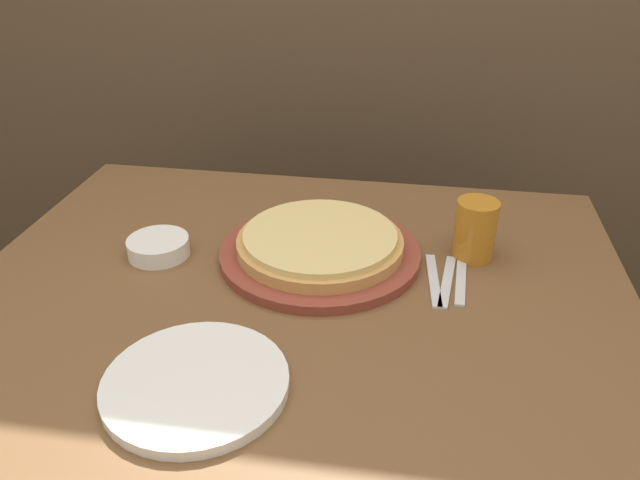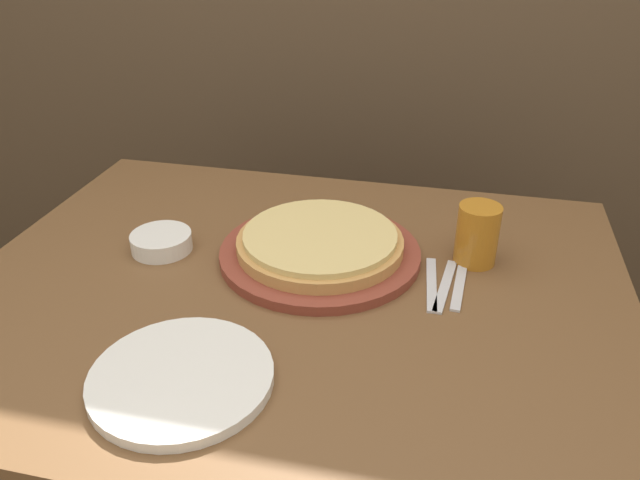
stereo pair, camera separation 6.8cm
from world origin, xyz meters
name	(u,v)px [view 1 (the left image)]	position (x,y,z in m)	size (l,w,h in m)	color
dining_table	(299,434)	(0.00, 0.00, 0.39)	(1.24, 0.99, 0.77)	brown
pizza_on_board	(320,247)	(0.03, 0.11, 0.80)	(0.40, 0.40, 0.06)	brown
beer_glass	(476,227)	(0.33, 0.16, 0.84)	(0.08, 0.08, 0.12)	#B7701E
dinner_plate	(196,383)	(-0.09, -0.29, 0.78)	(0.28, 0.28, 0.02)	white
side_bowl	(158,247)	(-0.29, 0.06, 0.79)	(0.12, 0.12, 0.04)	white
fork	(434,280)	(0.25, 0.05, 0.77)	(0.03, 0.18, 0.00)	silver
dinner_knife	(447,281)	(0.28, 0.05, 0.77)	(0.04, 0.18, 0.00)	silver
spoon	(461,282)	(0.30, 0.05, 0.77)	(0.03, 0.15, 0.00)	silver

